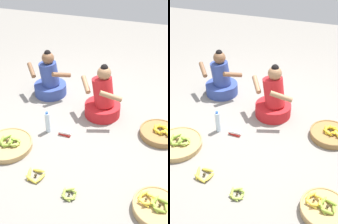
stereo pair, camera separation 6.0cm
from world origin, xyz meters
TOP-DOWN VIEW (x-y plane):
  - ground_plane at (0.00, 0.00)m, footprint 10.00×10.00m
  - vendor_woman_front at (0.11, 0.30)m, footprint 0.68×0.53m
  - vendor_woman_behind at (-0.86, 0.58)m, footprint 0.76×0.52m
  - banana_basket_near_vendor at (0.97, 0.08)m, footprint 0.53×0.53m
  - banana_basket_back_left at (-0.80, -0.78)m, footprint 0.61×0.61m
  - banana_basket_mid_left at (1.06, -1.09)m, footprint 0.47×0.47m
  - loose_bananas_near_bicycle at (0.19, -1.21)m, footprint 0.17×0.18m
  - loose_bananas_back_right at (-0.26, -1.10)m, footprint 0.21×0.20m
  - water_bottle at (-0.47, -0.32)m, footprint 0.07×0.07m
  - packet_carton_stack at (-0.23, -0.32)m, footprint 0.17×0.07m

SIDE VIEW (x-z plane):
  - ground_plane at x=0.00m, z-range 0.00..0.00m
  - loose_bananas_near_bicycle at x=0.19m, z-range -0.01..0.06m
  - loose_bananas_back_right at x=-0.26m, z-range -0.02..0.08m
  - packet_carton_stack at x=-0.23m, z-range 0.00..0.06m
  - banana_basket_back_left at x=-0.80m, z-range -0.03..0.12m
  - banana_basket_near_vendor at x=0.97m, z-range -0.03..0.13m
  - banana_basket_mid_left at x=1.06m, z-range -0.02..0.13m
  - water_bottle at x=-0.47m, z-range -0.01..0.31m
  - vendor_woman_behind at x=-0.86m, z-range -0.14..0.62m
  - vendor_woman_front at x=0.11m, z-range -0.14..0.66m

